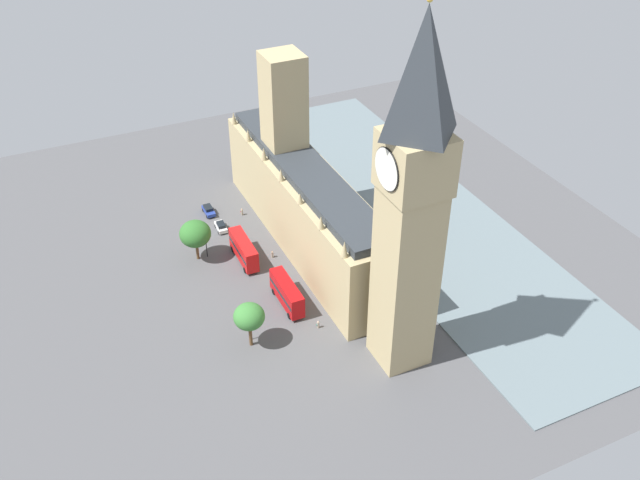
{
  "coord_description": "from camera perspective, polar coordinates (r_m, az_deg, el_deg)",
  "views": [
    {
      "loc": [
        45.01,
        106.24,
        83.38
      ],
      "look_at": [
        1.0,
        12.37,
        9.56
      ],
      "focal_mm": 39.76,
      "sensor_mm": 36.0,
      "label": 1
    }
  ],
  "objects": [
    {
      "name": "ground_plane",
      "position": [
        142.36,
        -1.75,
        -0.42
      ],
      "size": [
        128.2,
        128.2,
        0.0
      ],
      "primitive_type": "plane",
      "color": "#4C4C4F"
    },
    {
      "name": "river_thames",
      "position": [
        153.35,
        7.81,
        2.2
      ],
      "size": [
        30.23,
        115.38,
        0.25
      ],
      "primitive_type": "cube",
      "color": "slate",
      "rests_on": "ground"
    },
    {
      "name": "parliament_building",
      "position": [
        138.62,
        -1.33,
        3.47
      ],
      "size": [
        11.44,
        58.2,
        35.97
      ],
      "color": "tan",
      "rests_on": "ground"
    },
    {
      "name": "clock_tower",
      "position": [
        100.53,
        7.4,
        3.27
      ],
      "size": [
        8.92,
        8.92,
        58.58
      ],
      "color": "tan",
      "rests_on": "ground"
    },
    {
      "name": "car_blue_trailing",
      "position": [
        153.19,
        -8.96,
        2.39
      ],
      "size": [
        1.93,
        4.39,
        1.74
      ],
      "rotation": [
        0.0,
        0.0,
        0.0
      ],
      "color": "navy",
      "rests_on": "ground"
    },
    {
      "name": "car_white_far_end",
      "position": [
        147.63,
        -7.98,
        1.09
      ],
      "size": [
        2.05,
        4.22,
        1.74
      ],
      "rotation": [
        0.0,
        0.0,
        3.09
      ],
      "color": "silver",
      "rests_on": "ground"
    },
    {
      "name": "double_decker_bus_corner",
      "position": [
        137.46,
        -6.16,
        -0.76
      ],
      "size": [
        2.77,
        10.53,
        4.75
      ],
      "rotation": [
        0.0,
        0.0,
        -0.01
      ],
      "color": "red",
      "rests_on": "ground"
    },
    {
      "name": "double_decker_bus_near_tower",
      "position": [
        126.51,
        -2.68,
        -4.26
      ],
      "size": [
        2.69,
        10.51,
        4.75
      ],
      "rotation": [
        0.0,
        0.0,
        3.14
      ],
      "color": "#B20C0F",
      "rests_on": "ground"
    },
    {
      "name": "pedestrian_midblock",
      "position": [
        122.93,
        -0.15,
        -6.83
      ],
      "size": [
        0.56,
        0.46,
        1.49
      ],
      "rotation": [
        0.0,
        0.0,
        4.6
      ],
      "color": "gray",
      "rests_on": "ground"
    },
    {
      "name": "pedestrian_opposite_hall",
      "position": [
        151.91,
        -6.31,
        2.24
      ],
      "size": [
        0.6,
        0.67,
        1.59
      ],
      "rotation": [
        0.0,
        0.0,
        3.65
      ],
      "color": "gray",
      "rests_on": "ground"
    },
    {
      "name": "pedestrian_under_trees",
      "position": [
        138.96,
        -3.86,
        -1.17
      ],
      "size": [
        0.6,
        0.63,
        1.49
      ],
      "rotation": [
        0.0,
        0.0,
        2.47
      ],
      "color": "gray",
      "rests_on": "ground"
    },
    {
      "name": "plane_tree_by_river_gate",
      "position": [
        116.68,
        -5.73,
        -6.16
      ],
      "size": [
        5.21,
        5.21,
        8.49
      ],
      "color": "brown",
      "rests_on": "ground"
    },
    {
      "name": "plane_tree_kerbside",
      "position": [
        137.37,
        -10.01,
        0.49
      ],
      "size": [
        6.07,
        6.07,
        8.48
      ],
      "color": "brown",
      "rests_on": "ground"
    },
    {
      "name": "street_lamp_leading",
      "position": [
        118.74,
        -5.81,
        -6.41
      ],
      "size": [
        0.56,
        0.56,
        6.47
      ],
      "color": "black",
      "rests_on": "ground"
    },
    {
      "name": "street_lamp_slot_10",
      "position": [
        138.44,
        -9.21,
        0.15
      ],
      "size": [
        0.56,
        0.56,
        6.33
      ],
      "color": "black",
      "rests_on": "ground"
    }
  ]
}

